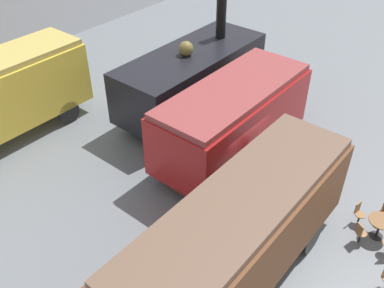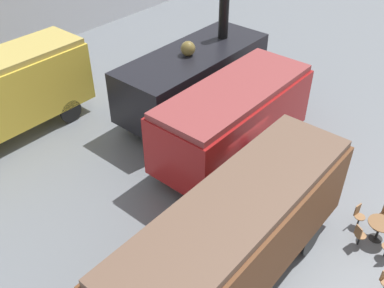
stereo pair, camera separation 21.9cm
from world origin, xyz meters
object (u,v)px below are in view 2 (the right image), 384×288
Objects in this scene: steam_locomotive at (194,76)px; visitor_person at (268,162)px; streamlined_locomotive at (242,112)px; passenger_coach_wooden at (236,235)px; cafe_table_mid at (380,226)px; passenger_coach_vintage at (6,91)px.

visitor_person is at bearing -111.98° from steam_locomotive.
streamlined_locomotive is at bearing -108.69° from steam_locomotive.
streamlined_locomotive is 2.38m from visitor_person.
passenger_coach_wooden is (-6.65, -7.11, 0.26)m from steam_locomotive.
steam_locomotive is 4.38× the size of visitor_person.
passenger_coach_wooden is at bearing 149.16° from cafe_table_mid.
visitor_person is at bearing 20.60° from passenger_coach_wooden.
passenger_coach_vintage is 0.84× the size of passenger_coach_wooden.
passenger_coach_wooden reaches higher than visitor_person.
passenger_coach_vintage is at bearing 106.49° from cafe_table_mid.
passenger_coach_wooden is 10.25× the size of cafe_table_mid.
steam_locomotive reaches higher than passenger_coach_vintage.
passenger_coach_wooden is at bearing -146.49° from streamlined_locomotive.
streamlined_locomotive is at bearing 62.50° from visitor_person.
streamlined_locomotive is 6.48m from cafe_table_mid.
steam_locomotive is 10.07m from cafe_table_mid.
streamlined_locomotive is at bearing 80.45° from cafe_table_mid.
cafe_table_mid is at bearing -30.84° from passenger_coach_wooden.
streamlined_locomotive is 4.89× the size of visitor_person.
steam_locomotive is at bearing 46.90° from passenger_coach_wooden.
cafe_table_mid is 4.33m from visitor_person.
steam_locomotive reaches higher than streamlined_locomotive.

